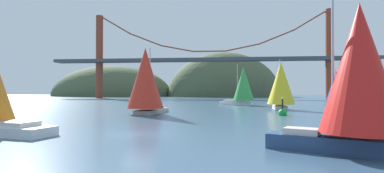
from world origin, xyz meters
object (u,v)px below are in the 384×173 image
Objects in this scene: sailboat_navy_sail at (336,88)px; channel_buoy at (283,113)px; sailboat_red_spinnaker at (357,73)px; sailboat_yellow_sail at (281,84)px; sailboat_green_sail at (243,85)px; sailboat_scarlet_sail at (146,80)px.

sailboat_navy_sail reaches higher than channel_buoy.
channel_buoy is (0.57, 24.39, -3.88)m from sailboat_red_spinnaker.
sailboat_yellow_sail is 0.99× the size of sailboat_red_spinnaker.
sailboat_navy_sail is at bearing 72.20° from sailboat_red_spinnaker.
sailboat_green_sail is at bearing 111.40° from sailboat_yellow_sail.
sailboat_scarlet_sail is at bearing -149.02° from sailboat_yellow_sail.
sailboat_green_sail is at bearing 61.24° from sailboat_scarlet_sail.
sailboat_red_spinnaker is at bearing -86.27° from sailboat_green_sail.
channel_buoy is (-14.43, -22.32, -3.45)m from sailboat_navy_sail.
sailboat_navy_sail is 0.82× the size of sailboat_green_sail.
sailboat_navy_sail is 2.83× the size of channel_buoy.
sailboat_green_sail reaches higher than sailboat_navy_sail.
sailboat_red_spinnaker is 29.61m from sailboat_scarlet_sail.
channel_buoy is at bearing 88.66° from sailboat_red_spinnaker.
sailboat_yellow_sail is 15.32m from sailboat_green_sail.
channel_buoy is at bearing -98.79° from sailboat_yellow_sail.
sailboat_navy_sail is at bearing 35.10° from sailboat_scarlet_sail.
sailboat_green_sail is at bearing 169.70° from sailboat_navy_sail.
sailboat_yellow_sail is at bearing -139.16° from sailboat_navy_sail.
sailboat_scarlet_sail is at bearing -144.90° from sailboat_navy_sail.
channel_buoy is at bearing -122.88° from sailboat_navy_sail.
sailboat_yellow_sail is 12.16m from channel_buoy.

